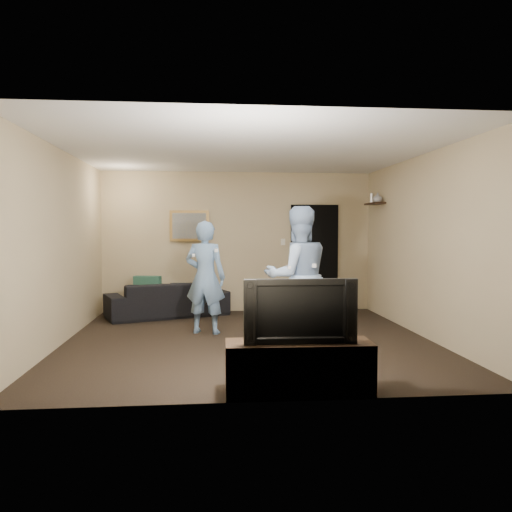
{
  "coord_description": "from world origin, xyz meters",
  "views": [
    {
      "loc": [
        -0.54,
        -6.83,
        1.53
      ],
      "look_at": [
        0.13,
        0.3,
        1.15
      ],
      "focal_mm": 35.0,
      "sensor_mm": 36.0,
      "label": 1
    }
  ],
  "objects": [
    {
      "name": "wii_player_right",
      "position": [
        0.61,
        -0.45,
        0.92
      ],
      "size": [
        0.99,
        0.83,
        1.83
      ],
      "color": "#94B1D7",
      "rests_on": "ground"
    },
    {
      "name": "wii_player_left",
      "position": [
        -0.6,
        0.51,
        0.83
      ],
      "size": [
        0.7,
        0.57,
        1.66
      ],
      "color": "#6E93BE",
      "rests_on": "ground"
    },
    {
      "name": "painting_frame",
      "position": [
        -0.9,
        2.48,
        1.6
      ],
      "size": [
        0.72,
        0.05,
        0.57
      ],
      "primitive_type": "cube",
      "color": "olive",
      "rests_on": "wall_back"
    },
    {
      "name": "wall_front",
      "position": [
        0.0,
        -2.5,
        1.3
      ],
      "size": [
        5.0,
        0.04,
        2.6
      ],
      "primitive_type": "cube",
      "color": "tan",
      "rests_on": "ground"
    },
    {
      "name": "light_switch",
      "position": [
        0.85,
        2.48,
        1.3
      ],
      "size": [
        0.08,
        0.02,
        0.12
      ],
      "primitive_type": "cube",
      "color": "silver",
      "rests_on": "wall_back"
    },
    {
      "name": "wall_right",
      "position": [
        2.5,
        0.0,
        1.3
      ],
      "size": [
        0.04,
        5.0,
        2.6
      ],
      "primitive_type": "cube",
      "color": "tan",
      "rests_on": "ground"
    },
    {
      "name": "wall_left",
      "position": [
        -2.5,
        0.0,
        1.3
      ],
      "size": [
        0.04,
        5.0,
        2.6
      ],
      "primitive_type": "cube",
      "color": "tan",
      "rests_on": "ground"
    },
    {
      "name": "wall_back",
      "position": [
        0.0,
        2.5,
        1.3
      ],
      "size": [
        5.0,
        0.04,
        2.6
      ],
      "primitive_type": "cube",
      "color": "tan",
      "rests_on": "ground"
    },
    {
      "name": "ceiling",
      "position": [
        0.0,
        0.0,
        2.6
      ],
      "size": [
        5.0,
        5.0,
        0.04
      ],
      "primitive_type": "cube",
      "color": "silver",
      "rests_on": "wall_back"
    },
    {
      "name": "throw_pillow",
      "position": [
        -1.62,
        2.03,
        0.48
      ],
      "size": [
        0.49,
        0.26,
        0.47
      ],
      "primitive_type": "cube",
      "rotation": [
        0.0,
        0.0,
        -0.24
      ],
      "color": "#174638",
      "rests_on": "sofa"
    },
    {
      "name": "doorway",
      "position": [
        1.45,
        2.47,
        1.0
      ],
      "size": [
        0.9,
        0.06,
        2.0
      ],
      "primitive_type": "cube",
      "color": "black",
      "rests_on": "ground"
    },
    {
      "name": "shelf_vase",
      "position": [
        2.39,
        1.65,
        2.09
      ],
      "size": [
        0.17,
        0.17,
        0.17
      ],
      "primitive_type": "imported",
      "rotation": [
        0.0,
        0.0,
        0.06
      ],
      "color": "#A4A3A8",
      "rests_on": "wall_shelf"
    },
    {
      "name": "ground",
      "position": [
        0.0,
        0.0,
        0.0
      ],
      "size": [
        5.0,
        5.0,
        0.0
      ],
      "primitive_type": "plane",
      "color": "black",
      "rests_on": "ground"
    },
    {
      "name": "wall_shelf",
      "position": [
        2.39,
        1.8,
        1.99
      ],
      "size": [
        0.2,
        0.6,
        0.03
      ],
      "primitive_type": "cube",
      "color": "black",
      "rests_on": "wall_right"
    },
    {
      "name": "television",
      "position": [
        0.28,
        -2.32,
        0.79
      ],
      "size": [
        1.03,
        0.16,
        0.59
      ],
      "primitive_type": "imported",
      "rotation": [
        0.0,
        0.0,
        -0.02
      ],
      "color": "black",
      "rests_on": "tv_console"
    },
    {
      "name": "sofa",
      "position": [
        -1.28,
        2.03,
        0.3
      ],
      "size": [
        2.24,
        1.5,
        0.61
      ],
      "primitive_type": "imported",
      "rotation": [
        0.0,
        0.0,
        3.5
      ],
      "color": "black",
      "rests_on": "ground"
    },
    {
      "name": "shelf_figurine",
      "position": [
        2.39,
        1.98,
        2.09
      ],
      "size": [
        0.06,
        0.06,
        0.18
      ],
      "primitive_type": "cylinder",
      "color": "silver",
      "rests_on": "wall_shelf"
    },
    {
      "name": "tv_console",
      "position": [
        0.28,
        -2.32,
        0.25
      ],
      "size": [
        1.36,
        0.47,
        0.48
      ],
      "primitive_type": "cube",
      "rotation": [
        0.0,
        0.0,
        -0.02
      ],
      "color": "black",
      "rests_on": "ground"
    },
    {
      "name": "painting_canvas",
      "position": [
        -0.9,
        2.45,
        1.6
      ],
      "size": [
        0.62,
        0.01,
        0.47
      ],
      "primitive_type": "cube",
      "color": "slate",
      "rests_on": "painting_frame"
    }
  ]
}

